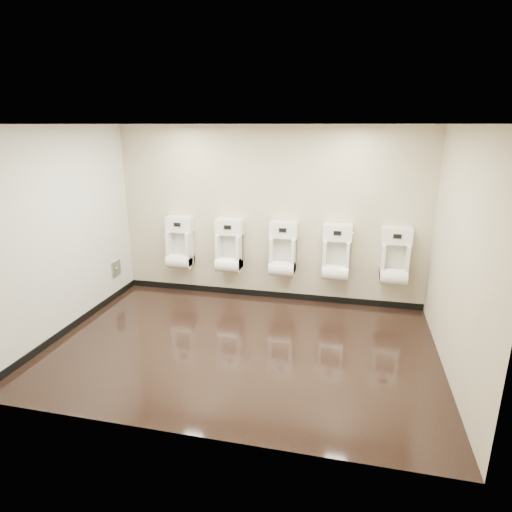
{
  "coord_description": "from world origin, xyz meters",
  "views": [
    {
      "loc": [
        1.3,
        -4.87,
        2.79
      ],
      "look_at": [
        0.07,
        0.55,
        1.09
      ],
      "focal_mm": 30.0,
      "sensor_mm": 36.0,
      "label": 1
    }
  ],
  "objects_px": {
    "urinal_3": "(336,256)",
    "urinal_4": "(395,260)",
    "urinal_0": "(180,246)",
    "urinal_1": "(229,249)",
    "access_panel": "(116,268)",
    "urinal_2": "(283,253)"
  },
  "relations": [
    {
      "from": "urinal_1",
      "to": "urinal_3",
      "type": "height_order",
      "value": "same"
    },
    {
      "from": "access_panel",
      "to": "urinal_3",
      "type": "xyz_separation_m",
      "value": [
        3.59,
        0.4,
        0.34
      ]
    },
    {
      "from": "urinal_0",
      "to": "urinal_2",
      "type": "xyz_separation_m",
      "value": [
        1.76,
        0.0,
        0.0
      ]
    },
    {
      "from": "access_panel",
      "to": "urinal_3",
      "type": "relative_size",
      "value": 0.29
    },
    {
      "from": "urinal_0",
      "to": "urinal_2",
      "type": "height_order",
      "value": "same"
    },
    {
      "from": "urinal_1",
      "to": "urinal_4",
      "type": "height_order",
      "value": "same"
    },
    {
      "from": "urinal_3",
      "to": "urinal_4",
      "type": "xyz_separation_m",
      "value": [
        0.87,
        0.0,
        0.0
      ]
    },
    {
      "from": "urinal_3",
      "to": "urinal_0",
      "type": "bearing_deg",
      "value": 180.0
    },
    {
      "from": "urinal_2",
      "to": "urinal_1",
      "type": "bearing_deg",
      "value": 180.0
    },
    {
      "from": "urinal_0",
      "to": "urinal_2",
      "type": "bearing_deg",
      "value": 0.0
    },
    {
      "from": "urinal_0",
      "to": "urinal_4",
      "type": "bearing_deg",
      "value": 0.0
    },
    {
      "from": "urinal_0",
      "to": "urinal_1",
      "type": "xyz_separation_m",
      "value": [
        0.86,
        0.0,
        0.0
      ]
    },
    {
      "from": "access_panel",
      "to": "urinal_1",
      "type": "distance_m",
      "value": 1.93
    },
    {
      "from": "access_panel",
      "to": "urinal_0",
      "type": "xyz_separation_m",
      "value": [
        0.99,
        0.4,
        0.34
      ]
    },
    {
      "from": "urinal_4",
      "to": "urinal_1",
      "type": "bearing_deg",
      "value": 180.0
    },
    {
      "from": "access_panel",
      "to": "urinal_3",
      "type": "distance_m",
      "value": 3.63
    },
    {
      "from": "urinal_0",
      "to": "urinal_2",
      "type": "distance_m",
      "value": 1.76
    },
    {
      "from": "urinal_3",
      "to": "urinal_4",
      "type": "distance_m",
      "value": 0.87
    },
    {
      "from": "urinal_2",
      "to": "urinal_3",
      "type": "bearing_deg",
      "value": 0.0
    },
    {
      "from": "urinal_2",
      "to": "urinal_0",
      "type": "bearing_deg",
      "value": 180.0
    },
    {
      "from": "access_panel",
      "to": "urinal_2",
      "type": "distance_m",
      "value": 2.8
    },
    {
      "from": "urinal_3",
      "to": "urinal_4",
      "type": "height_order",
      "value": "same"
    }
  ]
}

